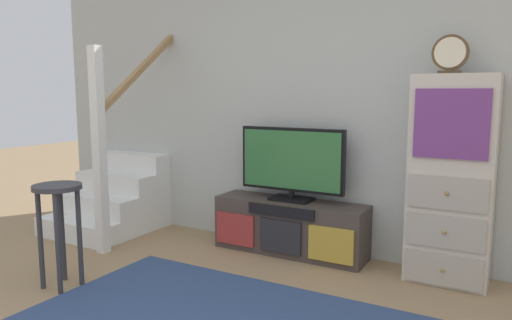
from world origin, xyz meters
TOP-DOWN VIEW (x-y plane):
  - back_wall at (0.00, 2.46)m, footprint 6.40×0.12m
  - media_console at (-0.30, 2.19)m, footprint 1.35×0.38m
  - television at (-0.30, 2.22)m, footprint 0.96×0.22m
  - side_cabinet at (1.00, 2.20)m, footprint 0.58×0.38m
  - desk_clock at (0.95, 2.19)m, footprint 0.25×0.08m
  - staircase at (-2.24, 2.20)m, footprint 1.00×1.36m
  - bar_stool_near at (-1.43, 0.70)m, footprint 0.34×0.34m

SIDE VIEW (x-z plane):
  - media_console at x=-0.30m, z-range 0.00..0.47m
  - staircase at x=-2.24m, z-range -0.73..1.47m
  - bar_stool_near at x=-1.43m, z-range 0.18..0.94m
  - side_cabinet at x=1.00m, z-range 0.00..1.54m
  - television at x=-0.30m, z-range 0.49..1.13m
  - back_wall at x=0.00m, z-range 0.00..2.70m
  - desk_clock at x=0.95m, z-range 1.54..1.81m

